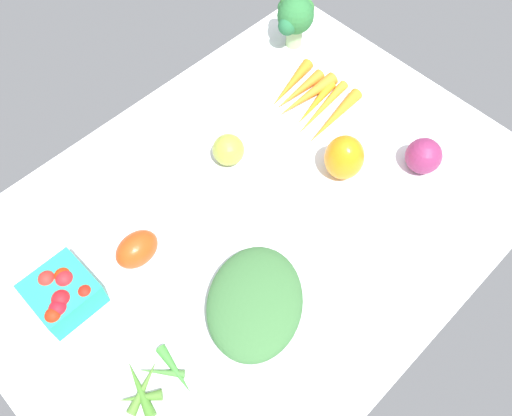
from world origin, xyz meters
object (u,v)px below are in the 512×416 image
object	(u,v)px
red_onion_center	(424,156)
heirloom_tomato_green	(228,150)
berry_basket	(63,293)
bell_pepper_orange	(344,158)
roma_tomato	(137,249)
broccoli_head	(295,16)
okra_pile	(152,383)
carrot_bunch	(311,100)
leafy_greens_clump	(255,302)

from	to	relation	value
red_onion_center	heirloom_tomato_green	bearing A→B (deg)	-47.13
berry_basket	bell_pepper_orange	xyz separation A→B (cm)	(-54.18, 15.04, 1.35)
heirloom_tomato_green	roma_tomato	xyz separation A→B (cm)	(26.38, 4.65, -0.22)
broccoli_head	roma_tomato	size ratio (longest dim) A/B	1.50
red_onion_center	bell_pepper_orange	size ratio (longest dim) A/B	0.73
broccoli_head	red_onion_center	xyz separation A→B (cm)	(7.64, 42.15, -4.19)
berry_basket	okra_pile	bearing A→B (deg)	93.96
red_onion_center	carrot_bunch	world-z (taller)	red_onion_center
heirloom_tomato_green	berry_basket	bearing A→B (deg)	4.00
bell_pepper_orange	okra_pile	xyz separation A→B (cm)	(52.71, 6.16, -3.98)
heirloom_tomato_green	okra_pile	size ratio (longest dim) A/B	0.56
bell_pepper_orange	broccoli_head	bearing A→B (deg)	-121.71
berry_basket	leafy_greens_clump	world-z (taller)	berry_basket
broccoli_head	berry_basket	bearing A→B (deg)	12.98
broccoli_head	leafy_greens_clump	xyz separation A→B (cm)	(51.96, 40.48, -5.02)
berry_basket	red_onion_center	xyz separation A→B (cm)	(-66.37, 25.09, 0.05)
okra_pile	carrot_bunch	bearing A→B (deg)	-159.93
red_onion_center	heirloom_tomato_green	size ratio (longest dim) A/B	1.12
red_onion_center	heirloom_tomato_green	xyz separation A→B (cm)	(25.92, -27.92, -0.38)
leafy_greens_clump	okra_pile	distance (cm)	20.79
red_onion_center	roma_tomato	distance (cm)	57.25
heirloom_tomato_green	okra_pile	distance (cm)	45.85
bell_pepper_orange	heirloom_tomato_green	bearing A→B (deg)	-52.46
leafy_greens_clump	heirloom_tomato_green	size ratio (longest dim) A/B	3.28
leafy_greens_clump	bell_pepper_orange	world-z (taller)	bell_pepper_orange
red_onion_center	roma_tomato	xyz separation A→B (cm)	(52.30, -23.27, -0.59)
carrot_bunch	roma_tomato	bearing A→B (deg)	3.69
heirloom_tomato_green	roma_tomato	size ratio (longest dim) A/B	0.78
heirloom_tomato_green	roma_tomato	world-z (taller)	heirloom_tomato_green
leafy_greens_clump	carrot_bunch	distance (cm)	48.01
carrot_bunch	broccoli_head	bearing A→B (deg)	-124.63
broccoli_head	red_onion_center	size ratio (longest dim) A/B	1.73
red_onion_center	roma_tomato	size ratio (longest dim) A/B	0.87
red_onion_center	heirloom_tomato_green	distance (cm)	38.10
berry_basket	broccoli_head	bearing A→B (deg)	-167.02
red_onion_center	carrot_bunch	distance (cm)	26.72
broccoli_head	berry_basket	xyz separation A→B (cm)	(74.01, 17.06, -4.24)
red_onion_center	okra_pile	xyz separation A→B (cm)	(64.90, -3.89, -2.69)
leafy_greens_clump	roma_tomato	world-z (taller)	roma_tomato
bell_pepper_orange	carrot_bunch	size ratio (longest dim) A/B	0.54
leafy_greens_clump	bell_pepper_orange	distance (cm)	33.27
berry_basket	roma_tomato	world-z (taller)	berry_basket
roma_tomato	carrot_bunch	distance (cm)	49.21
bell_pepper_orange	carrot_bunch	distance (cm)	19.01
okra_pile	heirloom_tomato_green	bearing A→B (deg)	-148.35
red_onion_center	okra_pile	world-z (taller)	red_onion_center
roma_tomato	carrot_bunch	size ratio (longest dim) A/B	0.45
red_onion_center	carrot_bunch	xyz separation A→B (cm)	(3.22, -26.43, -2.24)
berry_basket	red_onion_center	bearing A→B (deg)	159.29
leafy_greens_clump	berry_basket	bearing A→B (deg)	-46.73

